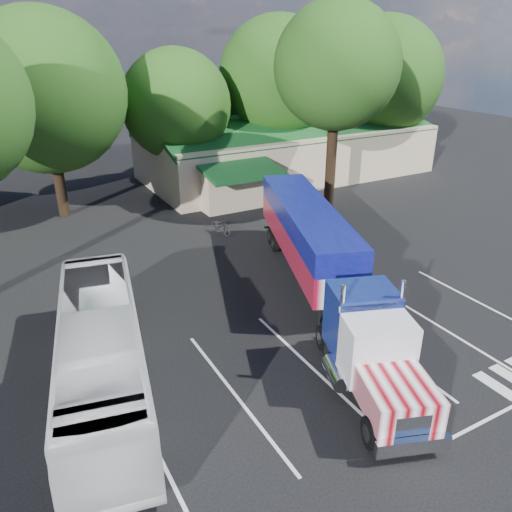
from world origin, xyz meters
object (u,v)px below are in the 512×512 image
semi_truck (320,254)px  silver_sedan (261,185)px  woman (348,335)px  bicycle (221,226)px  tour_bus (102,353)px

semi_truck → silver_sedan: semi_truck is taller
semi_truck → woman: bearing=-92.1°
bicycle → tour_bus: (-9.85, -11.46, 1.06)m
semi_truck → bicycle: 9.66m
tour_bus → silver_sedan: (16.16, 17.51, -0.87)m
tour_bus → woman: bearing=-4.6°
bicycle → tour_bus: 15.15m
semi_truck → bicycle: size_ratio=9.64×
bicycle → silver_sedan: size_ratio=0.45×
semi_truck → silver_sedan: 16.65m
woman → silver_sedan: 21.38m
bicycle → silver_sedan: (6.31, 6.05, 0.19)m
tour_bus → silver_sedan: tour_bus is taller
woman → bicycle: (1.25, 13.95, -0.46)m
woman → silver_sedan: size_ratio=0.46×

